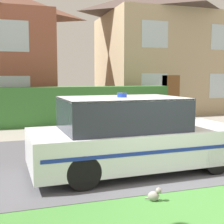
# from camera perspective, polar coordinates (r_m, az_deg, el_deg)

# --- Properties ---
(ground_plane) EXTENTS (80.00, 80.00, 0.00)m
(ground_plane) POSITION_cam_1_polar(r_m,az_deg,el_deg) (5.34, 15.85, -15.93)
(ground_plane) COLOR gray
(road_strip) EXTENTS (28.00, 5.43, 0.01)m
(road_strip) POSITION_cam_1_polar(r_m,az_deg,el_deg) (8.15, 2.69, -7.81)
(road_strip) COLOR #4C4C51
(road_strip) RESTS_ON ground
(garden_hedge) EXTENTS (8.29, 0.72, 1.61)m
(garden_hedge) POSITION_cam_1_polar(r_m,az_deg,el_deg) (13.19, -6.70, 1.12)
(garden_hedge) COLOR #3D7F38
(garden_hedge) RESTS_ON ground
(police_car) EXTENTS (4.61, 1.98, 1.67)m
(police_car) POSITION_cam_1_polar(r_m,az_deg,el_deg) (6.70, 3.79, -4.27)
(police_car) COLOR black
(police_car) RESTS_ON road_strip
(cat) EXTENTS (0.23, 0.24, 0.24)m
(cat) POSITION_cam_1_polar(r_m,az_deg,el_deg) (5.28, 7.80, -14.84)
(cat) COLOR gray
(cat) RESTS_ON ground
(house_right) EXTENTS (7.45, 5.79, 7.26)m
(house_right) POSITION_cam_1_polar(r_m,az_deg,el_deg) (19.03, 9.56, 11.41)
(house_right) COLOR tan
(house_right) RESTS_ON ground
(wheelie_bin) EXTENTS (0.72, 0.79, 1.15)m
(wheelie_bin) POSITION_cam_1_polar(r_m,az_deg,el_deg) (13.37, 11.73, 0.14)
(wheelie_bin) COLOR black
(wheelie_bin) RESTS_ON ground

